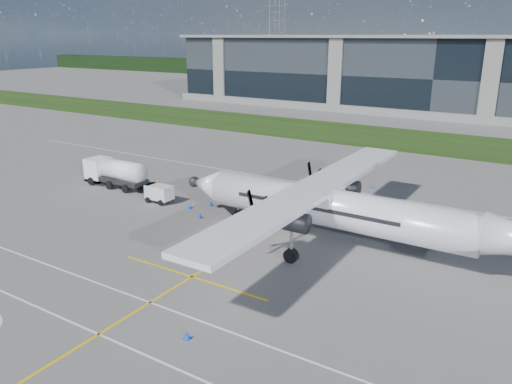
# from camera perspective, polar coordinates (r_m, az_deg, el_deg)

# --- Properties ---
(ground) EXTENTS (400.00, 400.00, 0.00)m
(ground) POSITION_cam_1_polar(r_m,az_deg,el_deg) (74.72, 13.65, 4.97)
(ground) COLOR slate
(ground) RESTS_ON ground
(grass_strip) EXTENTS (400.00, 18.00, 0.04)m
(grass_strip) POSITION_cam_1_polar(r_m,az_deg,el_deg) (82.20, 15.48, 5.96)
(grass_strip) COLOR #1D360E
(grass_strip) RESTS_ON ground
(terminal_building) EXTENTS (120.00, 20.00, 15.00)m
(terminal_building) POSITION_cam_1_polar(r_m,az_deg,el_deg) (112.06, 20.77, 12.28)
(terminal_building) COLOR black
(terminal_building) RESTS_ON ground
(tree_line) EXTENTS (400.00, 6.00, 6.00)m
(tree_line) POSITION_cam_1_polar(r_m,az_deg,el_deg) (171.41, 24.92, 11.73)
(tree_line) COLOR black
(tree_line) RESTS_ON ground
(pylon_west) EXTENTS (9.00, 4.60, 30.00)m
(pylon_west) POSITION_cam_1_polar(r_m,az_deg,el_deg) (206.79, 2.40, 17.35)
(pylon_west) COLOR gray
(pylon_west) RESTS_ON ground
(yellow_taxiway_centerline) EXTENTS (0.20, 70.00, 0.01)m
(yellow_taxiway_centerline) POSITION_cam_1_polar(r_m,az_deg,el_deg) (46.79, 5.11, -2.02)
(yellow_taxiway_centerline) COLOR yellow
(yellow_taxiway_centerline) RESTS_ON ground
(white_lane_line) EXTENTS (90.00, 0.15, 0.01)m
(white_lane_line) POSITION_cam_1_polar(r_m,az_deg,el_deg) (31.65, -21.19, -13.33)
(white_lane_line) COLOR white
(white_lane_line) RESTS_ON ground
(turboprop_aircraft) EXTENTS (30.04, 31.15, 9.34)m
(turboprop_aircraft) POSITION_cam_1_polar(r_m,az_deg,el_deg) (37.77, 10.58, 0.39)
(turboprop_aircraft) COLOR white
(turboprop_aircraft) RESTS_ON ground
(fuel_tanker_truck) EXTENTS (7.92, 2.57, 2.97)m
(fuel_tanker_truck) POSITION_cam_1_polar(r_m,az_deg,el_deg) (55.84, -16.13, 2.18)
(fuel_tanker_truck) COLOR white
(fuel_tanker_truck) RESTS_ON ground
(baggage_tug) EXTENTS (2.79, 1.67, 1.67)m
(baggage_tug) POSITION_cam_1_polar(r_m,az_deg,el_deg) (49.41, -10.98, -0.20)
(baggage_tug) COLOR silver
(baggage_tug) RESTS_ON ground
(ground_crew_person) EXTENTS (0.78, 0.88, 1.79)m
(ground_crew_person) POSITION_cam_1_polar(r_m,az_deg,el_deg) (51.52, -11.01, 0.60)
(ground_crew_person) COLOR #F25907
(ground_crew_person) RESTS_ON ground
(safety_cone_portwing) EXTENTS (0.36, 0.36, 0.50)m
(safety_cone_portwing) POSITION_cam_1_polar(r_m,az_deg,el_deg) (28.04, -7.91, -15.88)
(safety_cone_portwing) COLOR blue
(safety_cone_portwing) RESTS_ON ground
(safety_cone_nose_port) EXTENTS (0.36, 0.36, 0.50)m
(safety_cone_nose_port) POSITION_cam_1_polar(r_m,az_deg,el_deg) (44.69, -6.41, -2.69)
(safety_cone_nose_port) COLOR blue
(safety_cone_nose_port) RESTS_ON ground
(safety_cone_stbdwing) EXTENTS (0.36, 0.36, 0.50)m
(safety_cone_stbdwing) POSITION_cam_1_polar(r_m,az_deg,el_deg) (54.51, 13.15, 0.69)
(safety_cone_stbdwing) COLOR blue
(safety_cone_stbdwing) RESTS_ON ground
(safety_cone_fwd) EXTENTS (0.36, 0.36, 0.50)m
(safety_cone_fwd) POSITION_cam_1_polar(r_m,az_deg,el_deg) (47.32, -7.57, -1.57)
(safety_cone_fwd) COLOR blue
(safety_cone_fwd) RESTS_ON ground
(safety_cone_nose_stbd) EXTENTS (0.36, 0.36, 0.50)m
(safety_cone_nose_stbd) POSITION_cam_1_polar(r_m,az_deg,el_deg) (47.82, -5.19, -1.28)
(safety_cone_nose_stbd) COLOR blue
(safety_cone_nose_stbd) RESTS_ON ground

